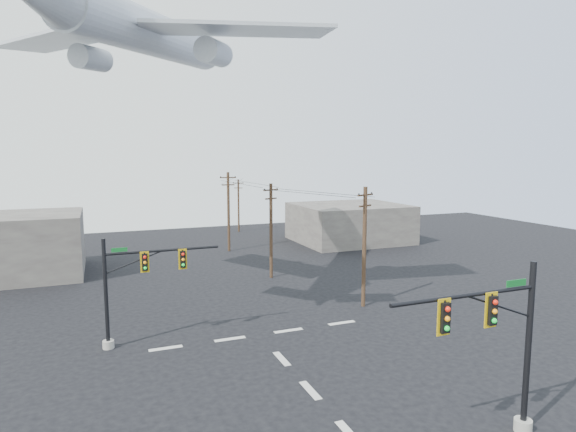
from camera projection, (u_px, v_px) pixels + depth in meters
name	position (u px, v px, depth m)	size (l,w,h in m)	color
lane_markings	(300.00, 379.00, 25.14)	(14.00, 21.20, 0.01)	beige
signal_mast_near	(502.00, 348.00, 19.30)	(7.16, 0.81, 7.36)	#9A978C
signal_mast_far	(132.00, 287.00, 29.18)	(7.20, 0.74, 6.74)	#9A978C
utility_pole_a	(364.00, 245.00, 36.60)	(1.74, 0.87, 9.25)	#432A1C
utility_pole_b	(271.00, 229.00, 45.29)	(1.71, 0.84, 8.98)	#432A1C
utility_pole_c	(229.00, 210.00, 57.88)	(1.96, 0.33, 9.57)	#432A1C
utility_pole_d	(239.00, 204.00, 72.67)	(1.57, 0.71, 7.93)	#432A1C
power_lines	(255.00, 184.00, 53.13)	(6.79, 38.64, 0.52)	black
airliner	(152.00, 35.00, 34.18)	(22.70, 25.11, 7.42)	silver
building_right	(349.00, 223.00, 64.83)	(14.00, 12.00, 5.00)	slate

